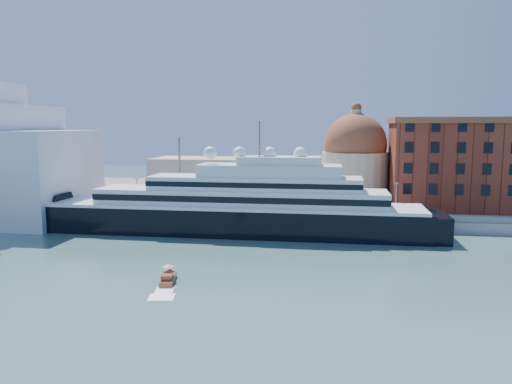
# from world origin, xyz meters

# --- Properties ---
(ground) EXTENTS (400.00, 400.00, 0.00)m
(ground) POSITION_xyz_m (0.00, 0.00, 0.00)
(ground) COLOR #325754
(ground) RESTS_ON ground
(quay) EXTENTS (180.00, 10.00, 2.50)m
(quay) POSITION_xyz_m (0.00, 34.00, 1.25)
(quay) COLOR gray
(quay) RESTS_ON ground
(land) EXTENTS (260.00, 72.00, 2.00)m
(land) POSITION_xyz_m (0.00, 75.00, 1.00)
(land) COLOR slate
(land) RESTS_ON ground
(quay_fence) EXTENTS (180.00, 0.10, 1.20)m
(quay_fence) POSITION_xyz_m (0.00, 29.50, 3.10)
(quay_fence) COLOR slate
(quay_fence) RESTS_ON quay
(superyacht) EXTENTS (94.32, 13.08, 28.19)m
(superyacht) POSITION_xyz_m (-8.25, 23.00, 4.86)
(superyacht) COLOR black
(superyacht) RESTS_ON ground
(service_barge) EXTENTS (12.07, 4.64, 2.67)m
(service_barge) POSITION_xyz_m (-45.22, 21.19, 0.77)
(service_barge) COLOR white
(service_barge) RESTS_ON ground
(water_taxi) EXTENTS (3.01, 6.04, 2.74)m
(water_taxi) POSITION_xyz_m (-7.73, -12.31, 0.66)
(water_taxi) COLOR brown
(water_taxi) RESTS_ON ground
(warehouse) EXTENTS (43.00, 19.00, 23.25)m
(warehouse) POSITION_xyz_m (52.00, 52.00, 13.79)
(warehouse) COLOR maroon
(warehouse) RESTS_ON land
(church) EXTENTS (66.00, 18.00, 25.50)m
(church) POSITION_xyz_m (6.39, 57.72, 10.91)
(church) COLOR beige
(church) RESTS_ON land
(lamp_posts) EXTENTS (120.80, 2.40, 18.00)m
(lamp_posts) POSITION_xyz_m (-12.67, 32.27, 9.84)
(lamp_posts) COLOR slate
(lamp_posts) RESTS_ON quay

